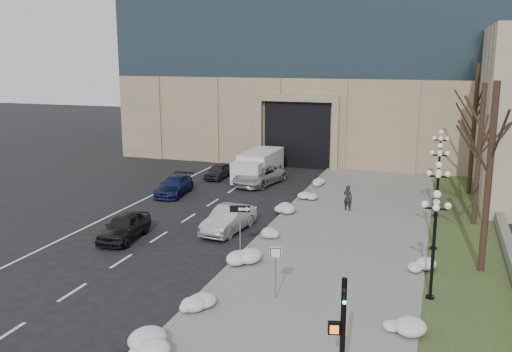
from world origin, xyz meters
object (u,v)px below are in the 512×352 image
Objects in this scene: pedestrian at (348,198)px; lamppost_b at (437,194)px; traffic_signal at (341,345)px; lamppost_a at (435,230)px; car_b at (229,219)px; car_d at (259,176)px; car_e at (218,171)px; keep_sign at (276,261)px; box_truck at (258,166)px; car_c at (174,186)px; car_a at (124,227)px; lamppost_d at (440,153)px; lamppost_c at (439,170)px; one_way_sign at (243,215)px.

lamppost_b reaches higher than pedestrian.
lamppost_b is at bearing 66.34° from traffic_signal.
car_b is at bearing 151.49° from lamppost_a.
lamppost_b is at bearing -29.13° from car_d.
car_e is 24.30m from keep_sign.
lamppost_a is at bearing -54.38° from box_truck.
pedestrian is (5.88, 6.35, 0.21)m from car_b.
car_b reaches higher than car_c.
car_a is 0.95× the size of car_c.
lamppost_d is (17.37, 0.03, 2.46)m from car_e.
lamppost_d is (2.34, 28.04, 1.07)m from traffic_signal.
pedestrian is (10.93, 9.43, 0.23)m from car_a.
lamppost_c is (13.40, -5.21, 2.34)m from car_d.
box_truck is at bearing 77.33° from car_a.
keep_sign is (7.23, -20.28, 1.01)m from car_d.
lamppost_b is (11.39, 0.31, 2.32)m from car_b.
box_truck reaches higher than car_b.
car_e is 0.90× the size of traffic_signal.
car_b is at bearing 26.12° from car_a.
car_d is (4.95, 4.96, 0.08)m from car_c.
lamppost_a is 19.50m from lamppost_d.
car_e is (-3.97, 1.25, -0.12)m from car_d.
traffic_signal is 8.92m from lamppost_a.
lamppost_d is (5.51, 6.96, 2.11)m from pedestrian.
lamppost_a is (17.37, -19.47, 2.46)m from car_e.
car_e is at bearing 143.26° from lamppost_b.
one_way_sign is at bearing -62.82° from car_d.
lamppost_c reaches higher than one_way_sign.
car_a is at bearing -142.47° from car_b.
lamppost_a is at bearing -90.00° from lamppost_d.
lamppost_a is at bearing 59.86° from traffic_signal.
keep_sign is at bearing -112.28° from lamppost_c.
car_a is 1.52× the size of one_way_sign.
lamppost_b is at bearing -25.43° from car_c.
lamppost_c is (0.00, 13.00, 0.00)m from lamppost_a.
car_c is at bearing 113.52° from one_way_sign.
car_c is 1.25× the size of car_e.
car_b is 12.19m from car_d.
car_c is 0.95× the size of lamppost_a.
pedestrian is 8.44m from lamppost_b.
car_d is at bearing -21.14° from pedestrian.
lamppost_d is at bearing 90.00° from lamppost_b.
car_e is 0.76× the size of lamppost_b.
car_b is at bearing 61.75° from pedestrian.
car_b is 0.96× the size of lamppost_c.
car_e is 0.76× the size of lamppost_a.
lamppost_b is (14.20, -13.97, 2.02)m from box_truck.
car_c is at bearing -161.20° from lamppost_d.
box_truck is at bearing 135.47° from lamppost_b.
car_a reaches higher than car_c.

